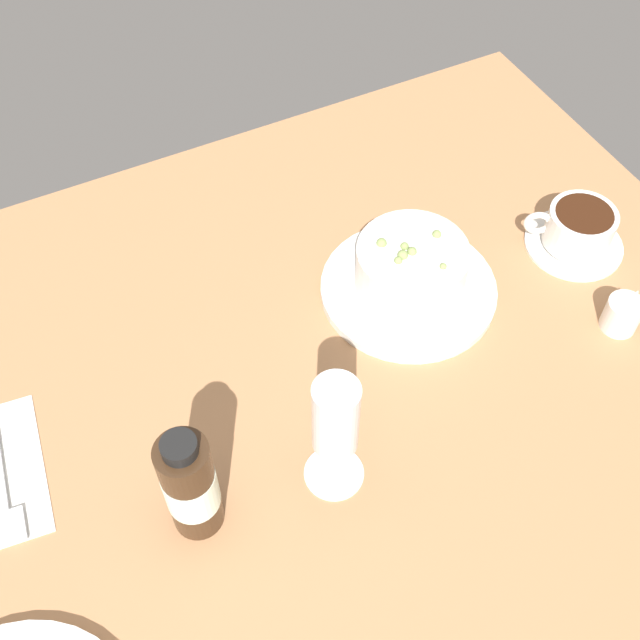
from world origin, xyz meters
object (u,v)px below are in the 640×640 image
at_px(coffee_cup, 578,230).
at_px(wine_glass, 336,423).
at_px(sauce_bottle_brown, 190,486).
at_px(creamer_jug, 623,314).
at_px(porridge_bowl, 410,273).

bearing_deg(coffee_cup, wine_glass, 19.53).
height_order(wine_glass, sauce_bottle_brown, wine_glass).
bearing_deg(wine_glass, creamer_jug, -176.79).
bearing_deg(creamer_jug, porridge_bowl, -38.12).
bearing_deg(coffee_cup, porridge_bowl, -6.76).
distance_m(porridge_bowl, coffee_cup, 0.23).
bearing_deg(wine_glass, porridge_bowl, -137.45).
distance_m(coffee_cup, sauce_bottle_brown, 0.58).
height_order(porridge_bowl, sauce_bottle_brown, sauce_bottle_brown).
relative_size(coffee_cup, wine_glass, 0.77).
bearing_deg(coffee_cup, creamer_jug, 76.05).
height_order(porridge_bowl, coffee_cup, porridge_bowl).
xyz_separation_m(porridge_bowl, coffee_cup, (-0.23, 0.03, -0.01)).
height_order(creamer_jug, wine_glass, wine_glass).
distance_m(creamer_jug, wine_glass, 0.40).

